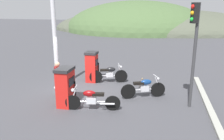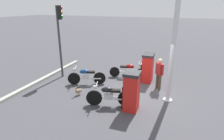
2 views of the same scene
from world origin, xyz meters
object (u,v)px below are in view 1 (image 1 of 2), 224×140
at_px(motorcycle_near_pump, 92,99).
at_px(wandering_duck, 141,83).
at_px(fuel_pump_near, 66,87).
at_px(attendant_person, 58,77).
at_px(motorcycle_extra, 144,88).
at_px(canopy_support_pole, 55,44).
at_px(roadside_traffic_light, 194,39).
at_px(fuel_pump_far, 92,67).
at_px(motorcycle_far_pump, 109,74).

bearing_deg(motorcycle_near_pump, wandering_duck, 63.49).
bearing_deg(wandering_duck, fuel_pump_near, -132.87).
distance_m(motorcycle_near_pump, attendant_person, 2.12).
bearing_deg(motorcycle_extra, canopy_support_pole, 176.67).
bearing_deg(fuel_pump_near, roadside_traffic_light, 12.38).
xyz_separation_m(fuel_pump_far, roadside_traffic_light, (4.73, -2.14, 1.89)).
relative_size(motorcycle_extra, attendant_person, 1.17).
height_order(motorcycle_near_pump, canopy_support_pole, canopy_support_pole).
relative_size(motorcycle_near_pump, attendant_person, 1.32).
height_order(motorcycle_extra, attendant_person, attendant_person).
distance_m(attendant_person, wandering_duck, 3.98).
xyz_separation_m(fuel_pump_near, wandering_duck, (2.63, 2.83, -0.58)).
distance_m(motorcycle_extra, canopy_support_pole, 4.55).
xyz_separation_m(fuel_pump_far, canopy_support_pole, (-1.30, -1.36, 1.35)).
relative_size(fuel_pump_far, motorcycle_extra, 0.87).
height_order(fuel_pump_near, motorcycle_near_pump, fuel_pump_near).
distance_m(fuel_pump_far, attendant_person, 2.50).
distance_m(fuel_pump_near, fuel_pump_far, 3.18).
height_order(fuel_pump_near, motorcycle_far_pump, fuel_pump_near).
height_order(motorcycle_far_pump, motorcycle_extra, motorcycle_far_pump).
bearing_deg(canopy_support_pole, motorcycle_far_pump, 31.90).
relative_size(fuel_pump_near, motorcycle_extra, 0.85).
distance_m(fuel_pump_far, motorcycle_extra, 3.35).
relative_size(fuel_pump_far, roadside_traffic_light, 0.40).
relative_size(attendant_person, canopy_support_pole, 0.35).
height_order(roadside_traffic_light, canopy_support_pole, canopy_support_pole).
relative_size(motorcycle_far_pump, wandering_duck, 4.20).
distance_m(fuel_pump_near, motorcycle_near_pump, 1.19).
distance_m(fuel_pump_far, roadside_traffic_light, 5.52).
bearing_deg(attendant_person, roadside_traffic_light, 2.68).
height_order(motorcycle_far_pump, canopy_support_pole, canopy_support_pole).
bearing_deg(roadside_traffic_light, fuel_pump_far, 155.63).
height_order(motorcycle_far_pump, wandering_duck, motorcycle_far_pump).
bearing_deg(motorcycle_near_pump, fuel_pump_near, 171.37).
bearing_deg(motorcycle_far_pump, wandering_duck, -12.21).
height_order(fuel_pump_far, roadside_traffic_light, roadside_traffic_light).
bearing_deg(fuel_pump_far, motorcycle_far_pump, 1.48).
relative_size(fuel_pump_near, attendant_person, 0.99).
bearing_deg(motorcycle_near_pump, roadside_traffic_light, 18.60).
bearing_deg(wandering_duck, motorcycle_far_pump, 167.79).
xyz_separation_m(fuel_pump_far, wandering_duck, (2.63, -0.34, -0.59)).
bearing_deg(wandering_duck, motorcycle_near_pump, -116.51).
bearing_deg(attendant_person, canopy_support_pole, 119.28).
relative_size(fuel_pump_far, wandering_duck, 3.52).
bearing_deg(motorcycle_extra, wandering_duck, 102.73).
distance_m(fuel_pump_near, wandering_duck, 3.91).
xyz_separation_m(motorcycle_far_pump, motorcycle_extra, (1.99, -1.63, -0.00)).
distance_m(motorcycle_extra, attendant_person, 3.74).
distance_m(attendant_person, roadside_traffic_light, 5.74).
distance_m(motorcycle_near_pump, motorcycle_far_pump, 3.38).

